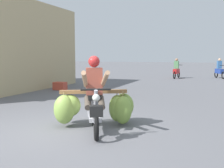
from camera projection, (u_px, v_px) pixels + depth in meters
ground_plane at (57, 133)px, 5.47m from camera, size 120.00×120.00×0.00m
motorbike_main_loaded at (97, 105)px, 5.90m from camera, size 1.79×1.98×1.58m
motorbike_distant_ahead_left at (176, 70)px, 18.47m from camera, size 0.50×1.62×1.40m
motorbike_distant_ahead_right at (219, 70)px, 18.53m from camera, size 0.81×1.51×1.40m
produce_crate at (60, 86)px, 12.31m from camera, size 0.56×0.40×0.36m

